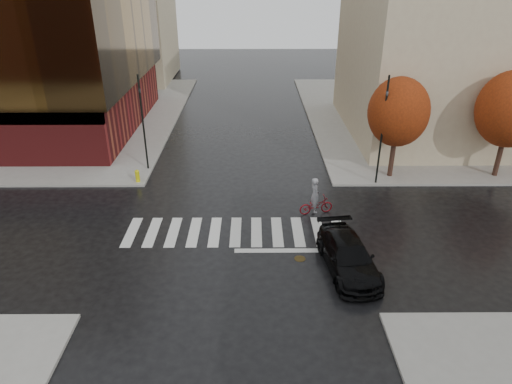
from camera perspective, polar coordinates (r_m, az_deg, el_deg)
ground at (r=23.82m, az=-2.60°, el=-5.62°), size 120.00×120.00×0.00m
sidewalk_nw at (r=48.32m, az=-27.66°, el=8.35°), size 30.00×30.00×0.15m
sidewalk_ne at (r=47.49m, az=24.95°, el=8.63°), size 30.00×30.00×0.15m
crosswalk at (r=24.24m, az=-2.56°, el=-4.98°), size 12.00×3.00×0.01m
building_ne_tan at (r=40.64m, az=24.37°, el=19.35°), size 16.00×16.00×18.00m
tree_ne_a at (r=30.15m, az=17.38°, el=9.50°), size 3.80×3.80×6.50m
tree_ne_b at (r=32.89m, az=29.26°, el=8.99°), size 4.20×4.20×6.89m
sedan at (r=21.46m, az=11.44°, el=-7.83°), size 2.67×5.26×1.47m
cyclist at (r=25.83m, az=7.46°, el=-1.19°), size 2.03×1.09×2.20m
traffic_light_nw at (r=31.06m, az=-14.00°, el=8.94°), size 0.20×0.18×6.40m
traffic_light_ne at (r=28.94m, az=15.60°, el=8.09°), size 0.18×0.20×6.84m
fire_hydrant at (r=30.20m, az=-14.61°, el=2.05°), size 0.29×0.29×0.83m
manhole at (r=22.24m, az=5.50°, el=-8.29°), size 0.56×0.56×0.01m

